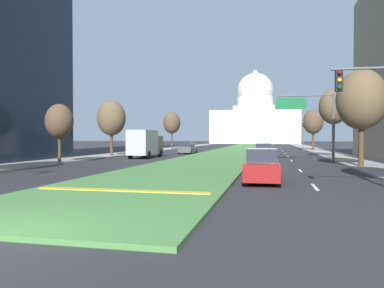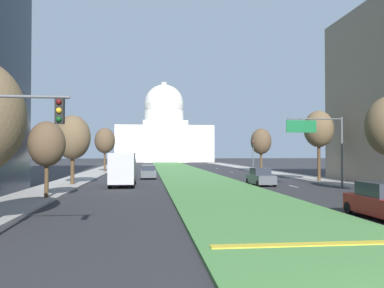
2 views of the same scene
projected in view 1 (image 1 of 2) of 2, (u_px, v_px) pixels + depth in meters
The scene contains 19 objects.
ground_plane at pixel (241, 149), 74.67m from camera, with size 299.11×299.11×0.00m, color #2B2B2D.
grass_median at pixel (238, 150), 68.03m from camera, with size 8.40×122.36×0.14m, color #4C8442.
median_curb_nose at pixel (122, 190), 15.10m from camera, with size 7.56×0.50×0.04m, color gold.
lane_dashes_right at pixel (287, 156), 45.91m from camera, with size 0.16×65.17×0.01m.
sidewalk_left at pixel (155, 150), 64.38m from camera, with size 4.00×122.36×0.15m, color #9E9991.
sidewalk_right at pixel (322, 152), 58.40m from camera, with size 4.00×122.36×0.15m, color #9E9991.
capitol_building at pixel (255, 117), 140.17m from camera, with size 33.18×22.07×28.18m.
traffic_light_far_right at pixel (303, 132), 63.01m from camera, with size 0.28×0.35×5.20m.
overhead_guide_sign at pixel (312, 113), 34.05m from camera, with size 5.33×0.20×6.50m.
street_tree_left_mid at pixel (59, 121), 32.92m from camera, with size 2.51×2.51×5.41m.
street_tree_right_mid at pixel (361, 100), 27.96m from camera, with size 3.75×3.75×7.65m.
street_tree_left_far at pixel (111, 118), 44.65m from camera, with size 3.47×3.47×6.93m.
street_tree_right_far at pixel (334, 107), 40.86m from camera, with size 3.23×3.23×7.88m.
street_tree_left_distant at pixel (172, 123), 70.52m from camera, with size 3.34×3.34×7.31m.
street_tree_right_distant at pixel (313, 122), 64.18m from camera, with size 3.49×3.49×7.33m.
sedan_lead_stopped at pixel (262, 166), 19.20m from camera, with size 1.88×4.62×1.78m.
sedan_midblock at pixel (263, 152), 38.85m from camera, with size 2.05×4.19×1.72m.
sedan_distant at pixel (188, 148), 52.48m from camera, with size 1.93×4.48×1.70m.
box_truck_delivery at pixel (145, 143), 41.94m from camera, with size 2.40×6.40×3.20m.
Camera 1 is at (6.07, -7.09, 2.37)m, focal length 33.92 mm.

